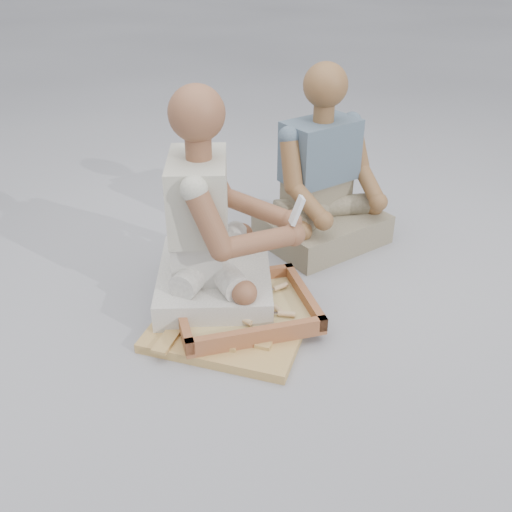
{
  "coord_description": "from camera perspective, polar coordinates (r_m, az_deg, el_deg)",
  "views": [
    {
      "loc": [
        -0.19,
        -1.81,
        1.43
      ],
      "look_at": [
        -0.04,
        0.15,
        0.3
      ],
      "focal_mm": 40.0,
      "sensor_mm": 36.0,
      "label": 1
    }
  ],
  "objects": [
    {
      "name": "wood_chip_6",
      "position": [
        2.57,
        1.4,
        -3.84
      ],
      "size": [
        0.02,
        0.02,
        0.0
      ],
      "primitive_type": "cube",
      "rotation": [
        0.0,
        0.0,
        0.31
      ],
      "color": "tan",
      "rests_on": "ground"
    },
    {
      "name": "wood_chip_5",
      "position": [
        2.68,
        -4.95,
        -2.39
      ],
      "size": [
        0.02,
        0.02,
        0.0
      ],
      "primitive_type": "cube",
      "rotation": [
        0.0,
        0.0,
        2.65
      ],
      "color": "tan",
      "rests_on": "ground"
    },
    {
      "name": "tool_tray",
      "position": [
        2.37,
        -1.18,
        -5.29
      ],
      "size": [
        0.64,
        0.55,
        0.07
      ],
      "rotation": [
        0.0,
        0.0,
        0.2
      ],
      "color": "brown",
      "rests_on": "carved_panel"
    },
    {
      "name": "chisel_3",
      "position": [
        2.36,
        2.04,
        -5.2
      ],
      "size": [
        0.12,
        0.2,
        0.02
      ],
      "rotation": [
        0.0,
        0.0,
        -1.09
      ],
      "color": "silver",
      "rests_on": "tool_tray"
    },
    {
      "name": "chisel_6",
      "position": [
        2.31,
        2.54,
        -5.76
      ],
      "size": [
        0.22,
        0.06,
        0.02
      ],
      "rotation": [
        0.0,
        0.0,
        -0.19
      ],
      "color": "silver",
      "rests_on": "tool_tray"
    },
    {
      "name": "carved_panel",
      "position": [
        2.31,
        -3.08,
        -7.71
      ],
      "size": [
        0.71,
        0.6,
        0.04
      ],
      "primitive_type": "cube",
      "rotation": [
        0.0,
        0.0,
        -0.38
      ],
      "color": "#AE7B43",
      "rests_on": "ground"
    },
    {
      "name": "companion",
      "position": [
        2.91,
        6.71,
        6.89
      ],
      "size": [
        0.74,
        0.7,
        0.91
      ],
      "rotation": [
        0.0,
        0.0,
        3.69
      ],
      "color": "gray",
      "rests_on": "ground"
    },
    {
      "name": "wood_chip_3",
      "position": [
        2.54,
        3.79,
        -4.42
      ],
      "size": [
        0.02,
        0.02,
        0.0
      ],
      "primitive_type": "cube",
      "rotation": [
        0.0,
        0.0,
        0.15
      ],
      "color": "tan",
      "rests_on": "ground"
    },
    {
      "name": "chisel_7",
      "position": [
        2.43,
        -2.14,
        -4.12
      ],
      "size": [
        0.22,
        0.05,
        0.02
      ],
      "rotation": [
        0.0,
        0.0,
        0.13
      ],
      "color": "silver",
      "rests_on": "tool_tray"
    },
    {
      "name": "ground",
      "position": [
        2.31,
        1.37,
        -8.3
      ],
      "size": [
        60.0,
        60.0,
        0.0
      ],
      "primitive_type": "plane",
      "color": "#99989E",
      "rests_on": "ground"
    },
    {
      "name": "wood_chip_0",
      "position": [
        2.4,
        -8.68,
        -6.96
      ],
      "size": [
        0.02,
        0.02,
        0.0
      ],
      "primitive_type": "cube",
      "rotation": [
        0.0,
        0.0,
        1.23
      ],
      "color": "tan",
      "rests_on": "ground"
    },
    {
      "name": "chisel_1",
      "position": [
        2.47,
        2.03,
        -3.23
      ],
      "size": [
        0.2,
        0.12,
        0.02
      ],
      "rotation": [
        0.0,
        0.0,
        0.49
      ],
      "color": "silver",
      "rests_on": "tool_tray"
    },
    {
      "name": "wood_chip_4",
      "position": [
        2.37,
        4.11,
        -7.17
      ],
      "size": [
        0.02,
        0.02,
        0.0
      ],
      "primitive_type": "cube",
      "rotation": [
        0.0,
        0.0,
        1.08
      ],
      "color": "tan",
      "rests_on": "ground"
    },
    {
      "name": "chisel_0",
      "position": [
        2.28,
        -1.66,
        -6.22
      ],
      "size": [
        0.18,
        0.16,
        0.02
      ],
      "rotation": [
        0.0,
        0.0,
        -0.72
      ],
      "color": "silver",
      "rests_on": "tool_tray"
    },
    {
      "name": "chisel_2",
      "position": [
        2.45,
        -1.82,
        -3.53
      ],
      "size": [
        0.22,
        0.04,
        0.02
      ],
      "rotation": [
        0.0,
        0.0,
        0.08
      ],
      "color": "silver",
      "rests_on": "tool_tray"
    },
    {
      "name": "chisel_4",
      "position": [
        2.42,
        -0.99,
        -4.31
      ],
      "size": [
        0.19,
        0.14,
        0.02
      ],
      "rotation": [
        0.0,
        0.0,
        0.62
      ],
      "color": "silver",
      "rests_on": "tool_tray"
    },
    {
      "name": "wood_chip_1",
      "position": [
        2.38,
        -0.53,
        -7.04
      ],
      "size": [
        0.02,
        0.02,
        0.0
      ],
      "primitive_type": "cube",
      "rotation": [
        0.0,
        0.0,
        1.46
      ],
      "color": "tan",
      "rests_on": "ground"
    },
    {
      "name": "wood_chip_7",
      "position": [
        2.39,
        -0.89,
        -6.8
      ],
      "size": [
        0.02,
        0.02,
        0.0
      ],
      "primitive_type": "cube",
      "rotation": [
        0.0,
        0.0,
        0.24
      ],
      "color": "tan",
      "rests_on": "ground"
    },
    {
      "name": "chisel_8",
      "position": [
        2.3,
        -1.52,
        -6.12
      ],
      "size": [
        0.17,
        0.17,
        0.02
      ],
      "rotation": [
        0.0,
        0.0,
        -0.8
      ],
      "color": "silver",
      "rests_on": "tool_tray"
    },
    {
      "name": "mobile_phone",
      "position": [
        2.29,
        4.12,
        4.57
      ],
      "size": [
        0.06,
        0.06,
        0.12
      ],
      "rotation": [
        -0.35,
        0.0,
        -1.44
      ],
      "color": "silver",
      "rests_on": "craftsman"
    },
    {
      "name": "wood_chip_2",
      "position": [
        2.69,
        -8.5,
        -2.55
      ],
      "size": [
        0.02,
        0.02,
        0.0
      ],
      "primitive_type": "cube",
      "rotation": [
        0.0,
        0.0,
        1.13
      ],
      "color": "tan",
      "rests_on": "ground"
    },
    {
      "name": "chisel_5",
      "position": [
        2.43,
        -2.11,
        -3.89
      ],
      "size": [
        0.18,
        0.15,
        0.02
      ],
      "rotation": [
        0.0,
        0.0,
        0.67
      ],
      "color": "silver",
      "rests_on": "tool_tray"
    },
    {
      "name": "craftsman",
      "position": [
        2.39,
        -4.45,
        2.2
      ],
      "size": [
        0.63,
        0.62,
        0.94
      ],
      "rotation": [
        0.0,
        0.0,
        -1.6
      ],
      "color": "silver",
      "rests_on": "ground"
    },
    {
      "name": "wood_chip_8",
      "position": [
        2.67,
        -7.34,
        -2.64
      ],
      "size": [
        0.02,
        0.02,
        0.0
      ],
      "primitive_type": "cube",
      "rotation": [
        0.0,
        0.0,
        0.81
      ],
      "color": "tan",
      "rests_on": "ground"
    }
  ]
}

